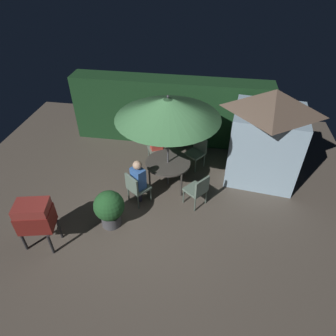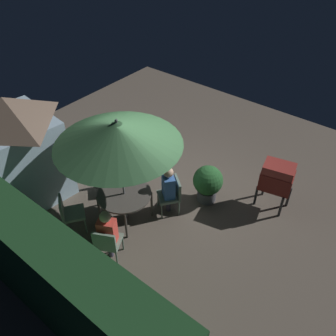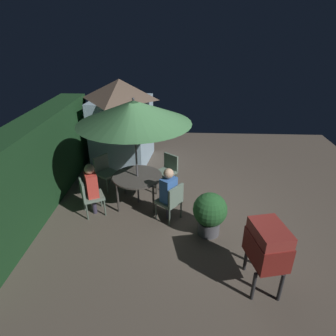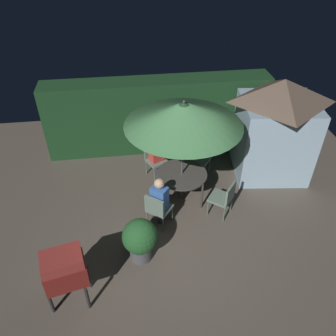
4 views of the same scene
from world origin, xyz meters
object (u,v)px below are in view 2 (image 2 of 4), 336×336
object	(u,v)px
chair_toward_hedge	(119,170)
potted_plant_by_shed	(208,182)
bbq_grill	(277,178)
person_in_blue	(168,185)
garden_shed	(18,148)
chair_toward_house	(69,212)
chair_far_side	(172,193)
patio_umbrella	(118,133)
person_in_red	(107,230)
patio_table	(124,196)
chair_near_shed	(107,242)

from	to	relation	value
chair_toward_hedge	potted_plant_by_shed	distance (m)	2.16
bbq_grill	person_in_blue	distance (m)	2.43
chair_toward_hedge	potted_plant_by_shed	world-z (taller)	potted_plant_by_shed
garden_shed	chair_toward_house	bearing A→B (deg)	174.54
chair_far_side	patio_umbrella	bearing A→B (deg)	51.70
garden_shed	potted_plant_by_shed	bearing A→B (deg)	-145.49
chair_toward_hedge	person_in_blue	world-z (taller)	person_in_blue
patio_umbrella	person_in_red	size ratio (longest dim) A/B	2.07
patio_umbrella	person_in_red	distance (m)	1.85
bbq_grill	potted_plant_by_shed	world-z (taller)	bbq_grill
bbq_grill	chair_toward_hedge	distance (m)	3.69
garden_shed	person_in_red	xyz separation A→B (m)	(-2.96, 0.15, -0.52)
garden_shed	chair_toward_house	distance (m)	1.95
chair_far_side	person_in_red	xyz separation A→B (m)	(0.17, 1.80, 0.26)
patio_umbrella	bbq_grill	world-z (taller)	patio_umbrella
garden_shed	patio_table	xyz separation A→B (m)	(-2.47, -0.81, -0.62)
person_in_red	potted_plant_by_shed	bearing A→B (deg)	-103.03
patio_umbrella	bbq_grill	xyz separation A→B (m)	(-2.39, -2.42, -1.45)
chair_toward_house	potted_plant_by_shed	world-z (taller)	potted_plant_by_shed
garden_shed	chair_far_side	size ratio (longest dim) A/B	2.85
garden_shed	chair_near_shed	bearing A→B (deg)	175.66
chair_near_shed	person_in_blue	world-z (taller)	person_in_blue
potted_plant_by_shed	garden_shed	bearing A→B (deg)	34.51
patio_table	person_in_blue	world-z (taller)	person_in_blue
patio_table	chair_toward_house	xyz separation A→B (m)	(0.70, 0.98, -0.16)
bbq_grill	chair_far_side	size ratio (longest dim) A/B	1.33
bbq_grill	chair_toward_house	distance (m)	4.60
patio_umbrella	chair_far_side	distance (m)	2.07
bbq_grill	chair_near_shed	distance (m)	3.94
potted_plant_by_shed	chair_near_shed	bearing A→B (deg)	78.12
chair_near_shed	chair_toward_house	bearing A→B (deg)	-2.72
chair_near_shed	potted_plant_by_shed	xyz separation A→B (m)	(-0.56, -2.68, 0.01)
chair_far_side	chair_near_shed	bearing A→B (deg)	85.89
patio_table	person_in_red	distance (m)	1.08
chair_toward_hedge	patio_umbrella	bearing A→B (deg)	141.17
chair_toward_house	chair_far_side	bearing A→B (deg)	-126.84
potted_plant_by_shed	patio_table	bearing A→B (deg)	56.37
chair_near_shed	person_in_red	bearing A→B (deg)	-63.05
chair_toward_house	person_in_red	world-z (taller)	person_in_red
bbq_grill	person_in_red	xyz separation A→B (m)	(1.90, 3.38, -0.06)
garden_shed	chair_toward_house	world-z (taller)	garden_shed
person_in_blue	patio_umbrella	bearing A→B (deg)	51.70
potted_plant_by_shed	person_in_red	bearing A→B (deg)	76.97
garden_shed	bbq_grill	xyz separation A→B (m)	(-4.86, -3.23, -0.46)
chair_toward_hedge	person_in_red	size ratio (longest dim) A/B	0.71
chair_near_shed	person_in_red	size ratio (longest dim) A/B	0.71
patio_table	chair_near_shed	distance (m)	1.17
chair_near_shed	person_in_red	distance (m)	0.28
chair_toward_house	person_in_red	xyz separation A→B (m)	(-1.19, -0.02, 0.26)
garden_shed	potted_plant_by_shed	xyz separation A→B (m)	(-3.56, -2.45, -0.78)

